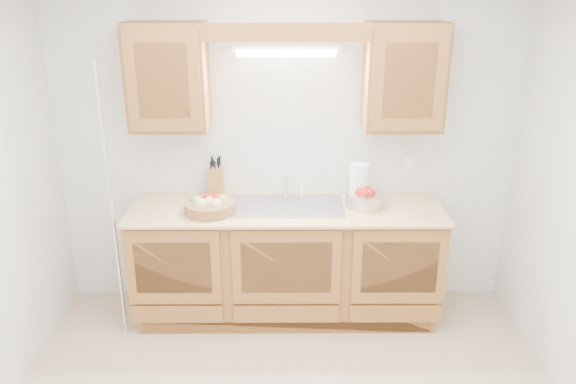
{
  "coord_description": "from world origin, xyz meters",
  "views": [
    {
      "loc": [
        -0.0,
        -2.64,
        2.45
      ],
      "look_at": [
        0.01,
        0.85,
        1.14
      ],
      "focal_mm": 35.0,
      "sensor_mm": 36.0,
      "label": 1
    }
  ],
  "objects_px": {
    "fruit_basket": "(210,205)",
    "paper_towel": "(359,183)",
    "knife_block": "(216,182)",
    "apple_bowl": "(364,198)"
  },
  "relations": [
    {
      "from": "apple_bowl",
      "to": "paper_towel",
      "type": "bearing_deg",
      "value": 110.75
    },
    {
      "from": "knife_block",
      "to": "apple_bowl",
      "type": "xyz_separation_m",
      "value": [
        1.11,
        -0.23,
        -0.05
      ]
    },
    {
      "from": "paper_towel",
      "to": "apple_bowl",
      "type": "xyz_separation_m",
      "value": [
        0.03,
        -0.09,
        -0.09
      ]
    },
    {
      "from": "fruit_basket",
      "to": "apple_bowl",
      "type": "xyz_separation_m",
      "value": [
        1.12,
        0.1,
        0.01
      ]
    },
    {
      "from": "fruit_basket",
      "to": "paper_towel",
      "type": "bearing_deg",
      "value": 9.63
    },
    {
      "from": "knife_block",
      "to": "paper_towel",
      "type": "xyz_separation_m",
      "value": [
        1.08,
        -0.14,
        0.03
      ]
    },
    {
      "from": "fruit_basket",
      "to": "apple_bowl",
      "type": "distance_m",
      "value": 1.13
    },
    {
      "from": "paper_towel",
      "to": "apple_bowl",
      "type": "bearing_deg",
      "value": -69.25
    },
    {
      "from": "paper_towel",
      "to": "apple_bowl",
      "type": "relative_size",
      "value": 0.97
    },
    {
      "from": "knife_block",
      "to": "apple_bowl",
      "type": "distance_m",
      "value": 1.14
    }
  ]
}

